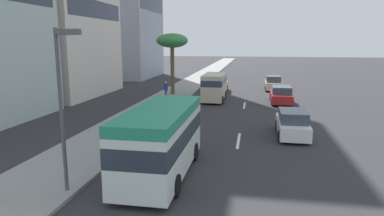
{
  "coord_description": "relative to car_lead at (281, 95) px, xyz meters",
  "views": [
    {
      "loc": [
        -4.91,
        -0.76,
        5.63
      ],
      "look_at": [
        16.74,
        3.16,
        1.38
      ],
      "focal_mm": 32.14,
      "sensor_mm": 36.0,
      "label": 1
    }
  ],
  "objects": [
    {
      "name": "ground_plane",
      "position": [
        3.78,
        3.31,
        -0.75
      ],
      "size": [
        198.0,
        198.0,
        0.0
      ],
      "primitive_type": "plane",
      "color": "#2D2D30"
    },
    {
      "name": "sidewalk_right",
      "position": [
        3.78,
        10.92,
        -0.68
      ],
      "size": [
        162.0,
        3.98,
        0.15
      ],
      "primitive_type": "cube",
      "color": "gray",
      "rests_on": "ground_plane"
    },
    {
      "name": "lane_stripe_mid",
      "position": [
        -13.3,
        3.31,
        -0.75
      ],
      "size": [
        3.2,
        0.16,
        0.01
      ],
      "primitive_type": "cube",
      "color": "silver",
      "rests_on": "ground_plane"
    },
    {
      "name": "lane_stripe_far",
      "position": [
        -1.87,
        3.31,
        -0.75
      ],
      "size": [
        3.2,
        0.16,
        0.01
      ],
      "primitive_type": "cube",
      "color": "silver",
      "rests_on": "ground_plane"
    },
    {
      "name": "car_lead",
      "position": [
        0.0,
        0.0,
        0.0
      ],
      "size": [
        4.66,
        1.92,
        1.59
      ],
      "color": "#A51E1E",
      "rests_on": "ground_plane"
    },
    {
      "name": "car_second",
      "position": [
        8.65,
        0.3,
        0.05
      ],
      "size": [
        4.19,
        1.83,
        1.71
      ],
      "color": "beige",
      "rests_on": "ground_plane"
    },
    {
      "name": "car_third",
      "position": [
        6.51,
        6.5,
        0.04
      ],
      "size": [
        4.27,
        1.87,
        1.69
      ],
      "rotation": [
        0.0,
        0.0,
        3.14
      ],
      "color": "beige",
      "rests_on": "ground_plane"
    },
    {
      "name": "van_fourth",
      "position": [
        0.01,
        6.28,
        0.73
      ],
      "size": [
        5.06,
        2.05,
        2.59
      ],
      "rotation": [
        0.0,
        0.0,
        3.14
      ],
      "color": "beige",
      "rests_on": "ground_plane"
    },
    {
      "name": "minibus_fifth",
      "position": [
        -19.03,
        6.34,
        0.85
      ],
      "size": [
        6.94,
        2.41,
        2.92
      ],
      "rotation": [
        0.0,
        0.0,
        3.14
      ],
      "color": "silver",
      "rests_on": "ground_plane"
    },
    {
      "name": "car_sixth",
      "position": [
        -11.72,
        0.17,
        0.01
      ],
      "size": [
        4.37,
        1.79,
        1.61
      ],
      "color": "white",
      "rests_on": "ground_plane"
    },
    {
      "name": "pedestrian_near_lamp",
      "position": [
        -0.77,
        10.88,
        0.37
      ],
      "size": [
        0.33,
        0.38,
        1.76
      ],
      "rotation": [
        0.0,
        0.0,
        1.14
      ],
      "color": "navy",
      "rests_on": "sidewalk_right"
    },
    {
      "name": "palm_tree",
      "position": [
        2.54,
        10.99,
        4.84
      ],
      "size": [
        3.26,
        3.26,
        6.33
      ],
      "color": "brown",
      "rests_on": "sidewalk_right"
    },
    {
      "name": "street_lamp",
      "position": [
        -21.57,
        9.21,
        3.14
      ],
      "size": [
        0.24,
        0.97,
        5.96
      ],
      "color": "#4C4C51",
      "rests_on": "sidewalk_right"
    }
  ]
}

